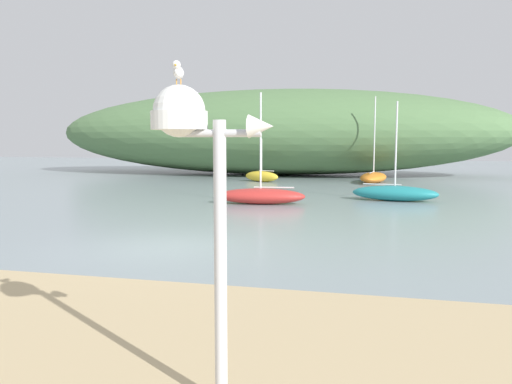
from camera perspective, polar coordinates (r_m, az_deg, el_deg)
ground_plane at (r=12.77m, az=-10.29°, el=-6.37°), size 120.00×120.00×0.00m
distant_hill at (r=39.72m, az=2.19°, el=7.01°), size 37.31×12.35×6.82m
mast_structure at (r=4.53m, az=-7.58°, el=5.67°), size 1.14×0.52×3.03m
seagull_on_radar at (r=4.60m, az=-9.11°, el=13.82°), size 0.13×0.28×0.20m
sailboat_far_right at (r=22.96m, az=15.94°, el=-0.10°), size 3.93×1.69×4.48m
sailboat_far_left at (r=32.45m, az=0.65°, el=1.87°), size 2.70×1.75×2.85m
sailboat_west_reach at (r=21.01m, az=0.55°, el=-0.43°), size 3.97×1.63×4.76m
sailboat_inner_mooring at (r=32.65m, az=13.61°, el=1.70°), size 2.22×4.46×5.57m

